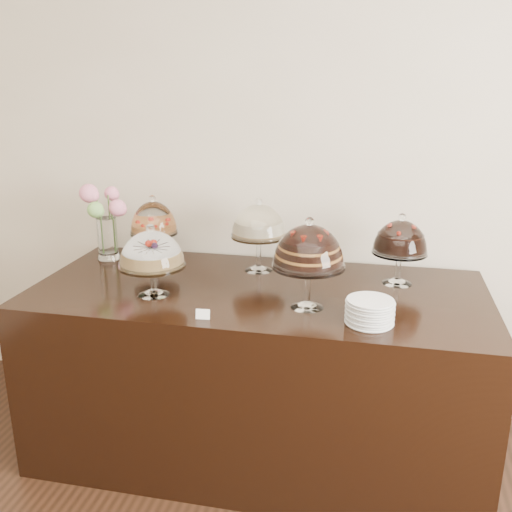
% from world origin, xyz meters
% --- Properties ---
extents(wall_back, '(5.00, 0.04, 3.00)m').
position_xyz_m(wall_back, '(0.00, 3.00, 1.50)').
color(wall_back, beige).
rests_on(wall_back, ground).
extents(display_counter, '(2.20, 1.00, 0.90)m').
position_xyz_m(display_counter, '(-0.33, 2.45, 0.45)').
color(display_counter, black).
rests_on(display_counter, ground).
extents(cake_stand_sugar_sponge, '(0.31, 0.31, 0.35)m').
position_xyz_m(cake_stand_sugar_sponge, '(-0.80, 2.26, 1.11)').
color(cake_stand_sugar_sponge, white).
rests_on(cake_stand_sugar_sponge, display_counter).
extents(cake_stand_choco_layer, '(0.32, 0.32, 0.42)m').
position_xyz_m(cake_stand_choco_layer, '(-0.06, 2.26, 1.17)').
color(cake_stand_choco_layer, white).
rests_on(cake_stand_choco_layer, display_counter).
extents(cake_stand_cheesecake, '(0.29, 0.29, 0.39)m').
position_xyz_m(cake_stand_cheesecake, '(-0.38, 2.72, 1.15)').
color(cake_stand_cheesecake, white).
rests_on(cake_stand_cheesecake, display_counter).
extents(cake_stand_dark_choco, '(0.27, 0.27, 0.36)m').
position_xyz_m(cake_stand_dark_choco, '(0.34, 2.66, 1.12)').
color(cake_stand_dark_choco, white).
rests_on(cake_stand_dark_choco, display_counter).
extents(cake_stand_fruit_tart, '(0.26, 0.26, 0.38)m').
position_xyz_m(cake_stand_fruit_tart, '(-0.98, 2.74, 1.13)').
color(cake_stand_fruit_tart, white).
rests_on(cake_stand_fruit_tart, display_counter).
extents(flower_vase, '(0.26, 0.26, 0.43)m').
position_xyz_m(flower_vase, '(-1.26, 2.73, 1.13)').
color(flower_vase, white).
rests_on(flower_vase, display_counter).
extents(plate_stack, '(0.20, 0.20, 0.10)m').
position_xyz_m(plate_stack, '(0.21, 2.14, 0.95)').
color(plate_stack, silver).
rests_on(plate_stack, display_counter).
extents(price_card_left, '(0.06, 0.02, 0.04)m').
position_xyz_m(price_card_left, '(-0.48, 2.04, 0.92)').
color(price_card_left, white).
rests_on(price_card_left, display_counter).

